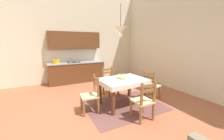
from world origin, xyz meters
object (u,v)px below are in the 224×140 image
Objects in this scene: dining_table at (123,84)px; dining_chair_window_side at (151,86)px; dining_chair_camera_side at (144,101)px; dining_chair_tv_side at (91,95)px; pendant_lamp at (120,30)px; kitchen_cabinetry at (76,63)px; fruit_bowl at (122,76)px; dining_chair_kitchen_side at (110,82)px.

dining_chair_window_side reaches higher than dining_table.
dining_chair_camera_side and dining_chair_tv_side have the same top height.
dining_chair_camera_side is at bearing -140.18° from dining_chair_window_side.
kitchen_cabinetry is at bearing 99.46° from pendant_lamp.
dining_chair_tv_side is (-0.92, 0.02, -0.17)m from dining_table.
dining_chair_window_side is 3.10× the size of fruit_bowl.
dining_table is at bearing 175.98° from dining_chair_window_side.
kitchen_cabinetry reaches higher than fruit_bowl.
dining_chair_kitchen_side is 1.34m from dining_chair_window_side.
dining_chair_camera_side is 1.01m from fruit_bowl.
dining_table is at bearing 91.38° from dining_chair_camera_side.
dining_table is (0.61, -2.95, -0.24)m from kitchen_cabinetry.
dining_chair_window_side is at bearing -4.02° from dining_table.
dining_chair_kitchen_side and dining_chair_tv_side have the same top height.
dining_chair_kitchen_side and dining_chair_window_side have the same top height.
dining_chair_tv_side is at bearing 177.36° from dining_chair_window_side.
pendant_lamp reaches higher than dining_chair_tv_side.
kitchen_cabinetry is 2.98m from dining_chair_tv_side.
dining_table is 0.89m from dining_chair_kitchen_side.
dining_table is 0.89m from dining_chair_camera_side.
fruit_bowl is (0.02, 0.07, 0.20)m from dining_table.
kitchen_cabinetry is at bearing 117.83° from dining_chair_window_side.
fruit_bowl is 1.25m from pendant_lamp.
dining_table is at bearing -78.28° from kitchen_cabinetry.
dining_chair_camera_side is 1.82m from pendant_lamp.
dining_chair_window_side is 1.04m from fruit_bowl.
dining_chair_camera_side is at bearing -80.75° from pendant_lamp.
dining_chair_window_side and dining_chair_tv_side have the same top height.
pendant_lamp is (-0.14, 0.83, 1.61)m from dining_chair_camera_side.
kitchen_cabinetry is 2.99× the size of pendant_lamp.
kitchen_cabinetry is 1.86× the size of dining_table.
dining_chair_window_side is at bearing -44.77° from dining_chair_kitchen_side.
dining_chair_kitchen_side is at bearing -72.82° from kitchen_cabinetry.
dining_chair_tv_side reaches higher than fruit_bowl.
dining_chair_tv_side is at bearing -176.75° from fruit_bowl.
dining_chair_kitchen_side is at bearing 81.02° from pendant_lamp.
pendant_lamp is at bearing 99.25° from dining_chair_camera_side.
pendant_lamp is at bearing -3.80° from dining_chair_tv_side.
fruit_bowl is (-0.00, 0.94, 0.37)m from dining_chair_camera_side.
fruit_bowl is at bearing 171.66° from dining_chair_window_side.
pendant_lamp reaches higher than dining_table.
dining_chair_camera_side reaches higher than fruit_bowl.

